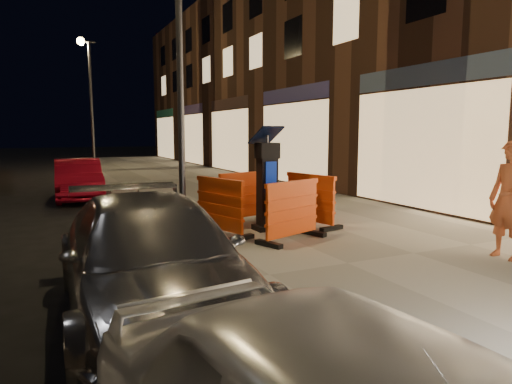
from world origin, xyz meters
name	(u,v)px	position (x,y,z in m)	size (l,w,h in m)	color
ground_plane	(233,292)	(0.00, 0.00, 0.00)	(120.00, 120.00, 0.00)	black
sidewalk	(414,258)	(3.00, 0.00, 0.07)	(6.00, 60.00, 0.15)	gray
kerb	(233,286)	(0.00, 0.00, 0.07)	(0.30, 60.00, 0.15)	slate
parking_kiosk	(267,182)	(1.73, 2.47, 1.07)	(0.58, 0.58, 1.83)	black
barrier_front	(292,211)	(1.73, 1.52, 0.66)	(1.31, 0.54, 1.02)	#EE4710
barrier_back	(246,197)	(1.73, 3.42, 0.66)	(1.31, 0.54, 1.02)	#EE4710
barrier_kerbside	(220,207)	(0.78, 2.47, 0.66)	(1.31, 0.54, 1.02)	#EE4710
barrier_bldgside	(310,200)	(2.68, 2.47, 0.66)	(1.31, 0.54, 1.02)	#EE4710
car_silver	(153,317)	(-1.08, -0.36, 0.00)	(1.79, 4.40, 1.28)	#A4A4A9
car_red	(79,199)	(-1.09, 9.35, 0.00)	(1.27, 3.63, 1.20)	maroon
man	(510,200)	(4.02, -0.79, 1.02)	(0.63, 0.41, 1.73)	#BA562D
street_lamp_mid	(180,66)	(0.25, 3.00, 3.15)	(0.12, 0.12, 6.00)	#3F3F44
street_lamp_far	(92,107)	(0.25, 18.00, 3.15)	(0.12, 0.12, 6.00)	#3F3F44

